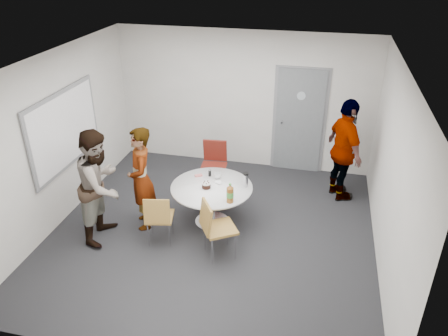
% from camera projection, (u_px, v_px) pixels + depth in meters
% --- Properties ---
extents(floor, '(5.00, 5.00, 0.00)m').
position_uv_depth(floor, '(212.00, 232.00, 6.96)').
color(floor, black).
rests_on(floor, ground).
extents(ceiling, '(5.00, 5.00, 0.00)m').
position_uv_depth(ceiling, '(210.00, 64.00, 5.70)').
color(ceiling, silver).
rests_on(ceiling, wall_back).
extents(wall_back, '(5.00, 0.00, 5.00)m').
position_uv_depth(wall_back, '(244.00, 101.00, 8.48)').
color(wall_back, silver).
rests_on(wall_back, floor).
extents(wall_left, '(0.00, 5.00, 5.00)m').
position_uv_depth(wall_left, '(57.00, 140.00, 6.83)').
color(wall_left, silver).
rests_on(wall_left, floor).
extents(wall_right, '(0.00, 5.00, 5.00)m').
position_uv_depth(wall_right, '(392.00, 175.00, 5.83)').
color(wall_right, silver).
rests_on(wall_right, floor).
extents(wall_front, '(5.00, 0.00, 5.00)m').
position_uv_depth(wall_front, '(145.00, 269.00, 4.18)').
color(wall_front, silver).
rests_on(wall_front, floor).
extents(door, '(1.02, 0.17, 2.12)m').
position_uv_depth(door, '(299.00, 121.00, 8.40)').
color(door, slate).
rests_on(door, wall_back).
extents(whiteboard, '(0.04, 1.90, 1.25)m').
position_uv_depth(whiteboard, '(65.00, 129.00, 6.95)').
color(whiteboard, gray).
rests_on(whiteboard, wall_left).
extents(table, '(1.30, 1.30, 0.99)m').
position_uv_depth(table, '(213.00, 192.00, 6.91)').
color(table, white).
rests_on(table, floor).
extents(chair_near_left, '(0.47, 0.50, 0.84)m').
position_uv_depth(chair_near_left, '(158.00, 216.00, 6.47)').
color(chair_near_left, olive).
rests_on(chair_near_left, floor).
extents(chair_near_right, '(0.63, 0.61, 0.91)m').
position_uv_depth(chair_near_right, '(214.00, 224.00, 6.19)').
color(chair_near_right, olive).
rests_on(chair_near_right, floor).
extents(chair_far, '(0.49, 0.52, 0.94)m').
position_uv_depth(chair_far, '(214.00, 161.00, 7.91)').
color(chair_far, '#601B13').
rests_on(chair_far, floor).
extents(person_main, '(0.64, 0.73, 1.69)m').
position_uv_depth(person_main, '(141.00, 179.00, 6.76)').
color(person_main, '#A5C6EA').
rests_on(person_main, floor).
extents(person_left, '(0.69, 0.88, 1.78)m').
position_uv_depth(person_left, '(101.00, 185.00, 6.50)').
color(person_left, white).
rests_on(person_left, floor).
extents(person_right, '(0.86, 1.17, 1.84)m').
position_uv_depth(person_right, '(344.00, 151.00, 7.49)').
color(person_right, black).
rests_on(person_right, floor).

